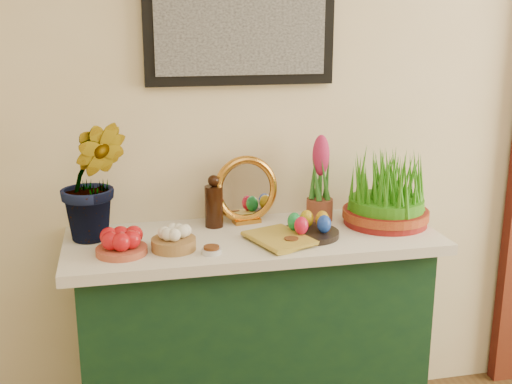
% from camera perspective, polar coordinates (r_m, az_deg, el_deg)
% --- Properties ---
extents(sideboard, '(1.30, 0.45, 0.85)m').
position_cam_1_polar(sideboard, '(2.62, -0.24, -13.44)').
color(sideboard, '#14381A').
rests_on(sideboard, ground).
extents(tablecloth, '(1.40, 0.55, 0.04)m').
position_cam_1_polar(tablecloth, '(2.44, -0.25, -4.23)').
color(tablecloth, silver).
rests_on(tablecloth, sideboard).
extents(hyacinth_green, '(0.31, 0.27, 0.59)m').
position_cam_1_polar(hyacinth_green, '(2.38, -14.35, 2.63)').
color(hyacinth_green, '#2E7524').
rests_on(hyacinth_green, tablecloth).
extents(apple_bowl, '(0.24, 0.24, 0.09)m').
position_cam_1_polar(apple_bowl, '(2.27, -11.89, -4.52)').
color(apple_bowl, '#B04F35').
rests_on(apple_bowl, tablecloth).
extents(garlic_basket, '(0.21, 0.21, 0.09)m').
position_cam_1_polar(garlic_basket, '(2.29, -7.34, -4.24)').
color(garlic_basket, olive).
rests_on(garlic_basket, tablecloth).
extents(vinegar_cruet, '(0.07, 0.07, 0.21)m').
position_cam_1_polar(vinegar_cruet, '(2.51, -3.76, -1.07)').
color(vinegar_cruet, black).
rests_on(vinegar_cruet, tablecloth).
extents(mirror, '(0.28, 0.11, 0.27)m').
position_cam_1_polar(mirror, '(2.55, -0.91, 0.14)').
color(mirror, '#C5812A').
rests_on(mirror, tablecloth).
extents(book, '(0.24, 0.29, 0.03)m').
position_cam_1_polar(book, '(2.30, 0.16, -4.51)').
color(book, '#B29431').
rests_on(book, tablecloth).
extents(spice_dish_left, '(0.07, 0.07, 0.03)m').
position_cam_1_polar(spice_dish_left, '(2.24, -3.97, -5.19)').
color(spice_dish_left, silver).
rests_on(spice_dish_left, tablecloth).
extents(spice_dish_right, '(0.06, 0.06, 0.03)m').
position_cam_1_polar(spice_dish_right, '(2.32, 3.15, -4.45)').
color(spice_dish_right, silver).
rests_on(spice_dish_right, tablecloth).
extents(egg_plate, '(0.23, 0.23, 0.09)m').
position_cam_1_polar(egg_plate, '(2.41, 4.80, -3.21)').
color(egg_plate, black).
rests_on(egg_plate, tablecloth).
extents(hyacinth_pink, '(0.11, 0.11, 0.35)m').
position_cam_1_polar(hyacinth_pink, '(2.58, 5.73, 0.87)').
color(hyacinth_pink, brown).
rests_on(hyacinth_pink, tablecloth).
extents(wheatgrass_sabzeh, '(0.34, 0.34, 0.28)m').
position_cam_1_polar(wheatgrass_sabzeh, '(2.58, 11.53, -0.16)').
color(wheatgrass_sabzeh, maroon).
rests_on(wheatgrass_sabzeh, tablecloth).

